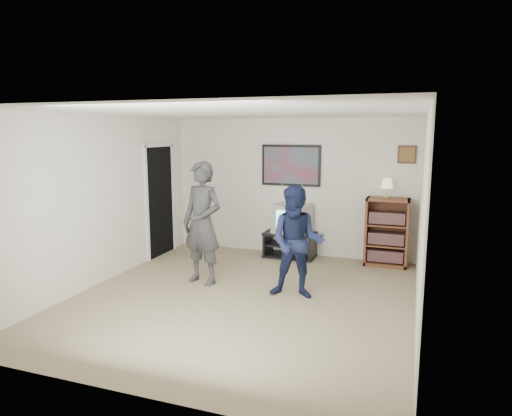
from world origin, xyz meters
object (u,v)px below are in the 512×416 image
Objects in this scene: crt_television at (292,219)px; person_tall at (202,223)px; media_stand at (290,245)px; bookshelf at (387,232)px; person_short at (297,242)px.

crt_television is 2.03m from person_tall.
media_stand is 0.51× the size of person_tall.
person_tall reaches higher than bookshelf.
bookshelf is (1.68, 0.05, 0.35)m from media_stand.
person_tall is 1.49m from person_short.
person_tall is (-0.86, -1.81, 0.69)m from media_stand.
crt_television reaches higher than media_stand.
bookshelf is (1.64, 0.05, -0.14)m from crt_television.
crt_television is (0.04, 0.00, 0.49)m from media_stand.
crt_television is 0.33× the size of person_tall.
person_tall reaches higher than person_short.
person_short is at bearing -118.17° from bookshelf.
person_tall is at bearing -113.94° from media_stand.
media_stand is at bearing -178.29° from bookshelf.
media_stand is at bearing 77.64° from person_tall.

